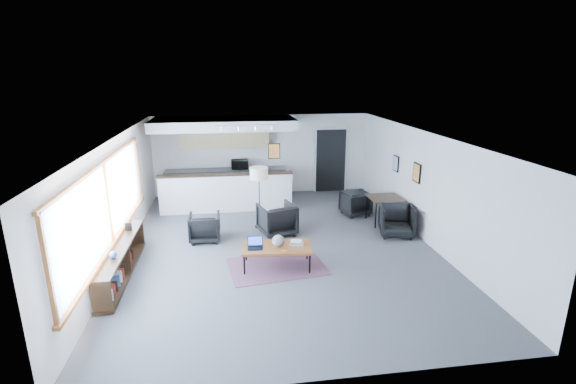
{
  "coord_description": "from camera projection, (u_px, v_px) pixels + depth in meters",
  "views": [
    {
      "loc": [
        -1.11,
        -9.01,
        3.96
      ],
      "look_at": [
        0.26,
        0.4,
        1.19
      ],
      "focal_mm": 26.0,
      "sensor_mm": 36.0,
      "label": 1
    }
  ],
  "objects": [
    {
      "name": "room",
      "position": [
        279.0,
        193.0,
        9.45
      ],
      "size": [
        7.02,
        9.02,
        2.62
      ],
      "color": "#4C4C4E",
      "rests_on": "ground"
    },
    {
      "name": "window",
      "position": [
        108.0,
        205.0,
        8.07
      ],
      "size": [
        0.1,
        5.95,
        1.66
      ],
      "color": "#8CBFFF",
      "rests_on": "room"
    },
    {
      "name": "console",
      "position": [
        121.0,
        261.0,
        8.27
      ],
      "size": [
        0.35,
        3.0,
        0.8
      ],
      "color": "black",
      "rests_on": "floor"
    },
    {
      "name": "kitchenette",
      "position": [
        225.0,
        158.0,
        12.79
      ],
      "size": [
        4.2,
        1.96,
        2.6
      ],
      "color": "white",
      "rests_on": "floor"
    },
    {
      "name": "doorway",
      "position": [
        330.0,
        160.0,
        14.04
      ],
      "size": [
        1.1,
        0.12,
        2.15
      ],
      "color": "black",
      "rests_on": "room"
    },
    {
      "name": "track_light",
      "position": [
        247.0,
        127.0,
        11.12
      ],
      "size": [
        1.6,
        0.07,
        0.15
      ],
      "color": "silver",
      "rests_on": "room"
    },
    {
      "name": "wall_art_lower",
      "position": [
        417.0,
        173.0,
        10.25
      ],
      "size": [
        0.03,
        0.38,
        0.48
      ],
      "color": "black",
      "rests_on": "room"
    },
    {
      "name": "wall_art_upper",
      "position": [
        396.0,
        164.0,
        11.5
      ],
      "size": [
        0.03,
        0.34,
        0.44
      ],
      "color": "black",
      "rests_on": "room"
    },
    {
      "name": "kilim_rug",
      "position": [
        277.0,
        266.0,
        8.77
      ],
      "size": [
        2.12,
        1.58,
        0.01
      ],
      "rotation": [
        0.0,
        0.0,
        0.13
      ],
      "color": "#52313F",
      "rests_on": "floor"
    },
    {
      "name": "coffee_table",
      "position": [
        277.0,
        248.0,
        8.65
      ],
      "size": [
        1.5,
        0.91,
        0.47
      ],
      "rotation": [
        0.0,
        0.0,
        -0.1
      ],
      "color": "brown",
      "rests_on": "floor"
    },
    {
      "name": "laptop",
      "position": [
        255.0,
        244.0,
        8.56
      ],
      "size": [
        0.33,
        0.27,
        0.22
      ],
      "rotation": [
        0.0,
        0.0,
        -0.08
      ],
      "color": "black",
      "rests_on": "coffee_table"
    },
    {
      "name": "ceramic_pot",
      "position": [
        278.0,
        241.0,
        8.57
      ],
      "size": [
        0.26,
        0.26,
        0.26
      ],
      "rotation": [
        0.0,
        0.0,
        -0.04
      ],
      "color": "gray",
      "rests_on": "coffee_table"
    },
    {
      "name": "book_stack",
      "position": [
        297.0,
        243.0,
        8.72
      ],
      "size": [
        0.31,
        0.26,
        0.08
      ],
      "rotation": [
        0.0,
        0.0,
        -0.21
      ],
      "color": "silver",
      "rests_on": "coffee_table"
    },
    {
      "name": "coaster",
      "position": [
        284.0,
        251.0,
        8.41
      ],
      "size": [
        0.12,
        0.12,
        0.01
      ],
      "rotation": [
        0.0,
        0.0,
        0.16
      ],
      "color": "#E5590C",
      "rests_on": "coffee_table"
    },
    {
      "name": "armchair_left",
      "position": [
        205.0,
        226.0,
        10.03
      ],
      "size": [
        0.72,
        0.68,
        0.74
      ],
      "primitive_type": "imported",
      "rotation": [
        0.0,
        0.0,
        3.13
      ],
      "color": "black",
      "rests_on": "floor"
    },
    {
      "name": "armchair_right",
      "position": [
        277.0,
        218.0,
        10.41
      ],
      "size": [
        1.01,
        0.97,
        0.86
      ],
      "primitive_type": "imported",
      "rotation": [
        0.0,
        0.0,
        3.4
      ],
      "color": "black",
      "rests_on": "floor"
    },
    {
      "name": "floor_lamp",
      "position": [
        259.0,
        175.0,
        10.62
      ],
      "size": [
        0.49,
        0.49,
        1.6
      ],
      "rotation": [
        0.0,
        0.0,
        -0.06
      ],
      "color": "black",
      "rests_on": "floor"
    },
    {
      "name": "dining_table",
      "position": [
        385.0,
        200.0,
        11.14
      ],
      "size": [
        0.84,
        0.84,
        0.71
      ],
      "rotation": [
        0.0,
        0.0,
        -0.0
      ],
      "color": "black",
      "rests_on": "floor"
    },
    {
      "name": "dining_chair_near",
      "position": [
        397.0,
        222.0,
        10.35
      ],
      "size": [
        0.82,
        0.79,
        0.71
      ],
      "primitive_type": "imported",
      "rotation": [
        0.0,
        0.0,
        -0.24
      ],
      "color": "black",
      "rests_on": "floor"
    },
    {
      "name": "dining_chair_far",
      "position": [
        355.0,
        204.0,
        11.87
      ],
      "size": [
        0.72,
        0.69,
        0.63
      ],
      "primitive_type": "imported",
      "rotation": [
        0.0,
        0.0,
        3.37
      ],
      "color": "black",
      "rests_on": "floor"
    },
    {
      "name": "microwave",
      "position": [
        240.0,
        163.0,
        13.35
      ],
      "size": [
        0.54,
        0.31,
        0.36
      ],
      "primitive_type": "imported",
      "rotation": [
        0.0,
        0.0,
        0.03
      ],
      "color": "black",
      "rests_on": "kitchenette"
    }
  ]
}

